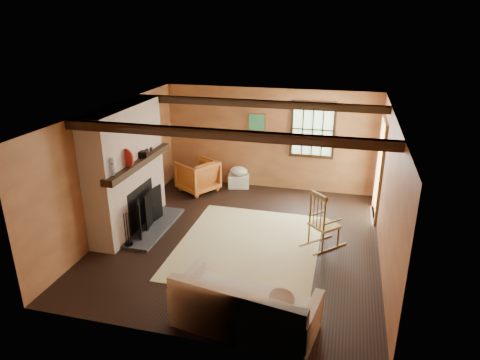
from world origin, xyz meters
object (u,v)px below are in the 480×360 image
(sofa, at_px, (244,312))
(laundry_basket, at_px, (239,181))
(armchair, at_px, (198,176))
(rocking_chair, at_px, (323,224))
(fireplace, at_px, (128,174))

(sofa, height_order, laundry_basket, sofa)
(sofa, xyz_separation_m, armchair, (-2.24, 4.45, 0.10))
(rocking_chair, xyz_separation_m, laundry_basket, (-2.18, 2.45, -0.31))
(fireplace, relative_size, armchair, 2.90)
(sofa, xyz_separation_m, laundry_basket, (-1.36, 4.93, -0.12))
(rocking_chair, relative_size, sofa, 0.54)
(armchair, bearing_deg, fireplace, 14.62)
(fireplace, xyz_separation_m, rocking_chair, (3.71, 0.10, -0.65))
(sofa, bearing_deg, rocking_chair, 81.42)
(fireplace, distance_m, sofa, 3.83)
(laundry_basket, bearing_deg, rocking_chair, -48.31)
(fireplace, bearing_deg, rocking_chair, 1.57)
(fireplace, relative_size, sofa, 1.19)
(rocking_chair, height_order, armchair, rocking_chair)
(fireplace, height_order, sofa, fireplace)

